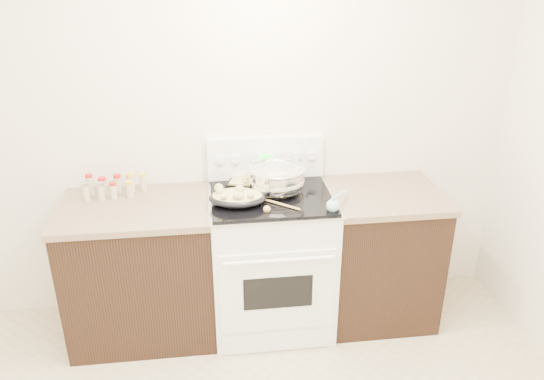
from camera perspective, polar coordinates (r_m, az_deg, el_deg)
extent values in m
cube|color=silver|center=(3.45, -6.69, 7.76)|extent=(4.00, 0.05, 2.70)
cube|color=black|center=(3.54, -13.73, -8.59)|extent=(0.90, 0.64, 0.88)
cube|color=brown|center=(3.32, -14.50, -1.89)|extent=(0.93, 0.67, 0.04)
cube|color=black|center=(3.68, 11.32, -7.01)|extent=(0.70, 0.64, 0.88)
cube|color=brown|center=(3.47, 11.93, -0.48)|extent=(0.73, 0.67, 0.04)
cube|color=white|center=(3.51, -0.10, -7.73)|extent=(0.76, 0.66, 0.92)
cube|color=white|center=(3.24, 0.65, -10.93)|extent=(0.70, 0.01, 0.55)
cube|color=black|center=(3.23, 0.67, -11.00)|extent=(0.42, 0.01, 0.22)
cylinder|color=white|center=(3.07, 0.77, -7.60)|extent=(0.65, 0.02, 0.02)
cube|color=white|center=(3.47, 0.61, -15.98)|extent=(0.70, 0.01, 0.14)
cube|color=silver|center=(3.29, -0.11, -0.82)|extent=(0.78, 0.68, 0.01)
cube|color=black|center=(3.28, -0.11, -0.63)|extent=(0.74, 0.64, 0.01)
cube|color=white|center=(3.50, -0.71, 3.56)|extent=(0.76, 0.07, 0.28)
cylinder|color=white|center=(3.43, -5.62, 3.26)|extent=(0.06, 0.02, 0.06)
cylinder|color=white|center=(3.43, -3.95, 3.34)|extent=(0.06, 0.02, 0.06)
cylinder|color=white|center=(3.48, 2.66, 3.64)|extent=(0.06, 0.02, 0.06)
cylinder|color=white|center=(3.49, 4.28, 3.71)|extent=(0.06, 0.02, 0.06)
cube|color=#19E533|center=(3.45, -0.63, 3.52)|extent=(0.09, 0.00, 0.04)
cube|color=silver|center=(3.44, -1.95, 3.46)|extent=(0.05, 0.00, 0.05)
cube|color=silver|center=(3.46, 0.69, 3.58)|extent=(0.05, 0.00, 0.05)
ellipsoid|color=silver|center=(3.30, 0.52, 0.96)|extent=(0.41, 0.41, 0.21)
cylinder|color=silver|center=(3.33, 0.51, -0.06)|extent=(0.19, 0.19, 0.01)
torus|color=silver|center=(3.27, 0.52, 2.31)|extent=(0.36, 0.36, 0.02)
cylinder|color=silver|center=(3.29, 0.52, 1.32)|extent=(0.34, 0.34, 0.12)
cylinder|color=brown|center=(3.27, 0.52, 2.12)|extent=(0.32, 0.32, 0.00)
cube|color=beige|center=(3.28, 0.64, 2.25)|extent=(0.04, 0.04, 0.03)
cube|color=beige|center=(3.39, -0.48, 3.00)|extent=(0.03, 0.03, 0.02)
cube|color=beige|center=(3.26, -0.19, 2.14)|extent=(0.04, 0.04, 0.02)
cube|color=beige|center=(3.28, -1.12, 2.29)|extent=(0.03, 0.03, 0.02)
cube|color=beige|center=(3.28, 1.58, 2.27)|extent=(0.04, 0.04, 0.03)
cube|color=beige|center=(3.18, 1.42, 1.56)|extent=(0.03, 0.03, 0.02)
cube|color=beige|center=(3.25, 0.62, 2.06)|extent=(0.03, 0.03, 0.02)
cube|color=beige|center=(3.35, 0.73, 2.75)|extent=(0.04, 0.04, 0.02)
cube|color=beige|center=(3.28, 2.75, 2.26)|extent=(0.04, 0.04, 0.02)
cube|color=beige|center=(3.29, 0.97, 2.32)|extent=(0.03, 0.03, 0.02)
cube|color=beige|center=(3.24, 1.66, 1.98)|extent=(0.04, 0.04, 0.03)
cube|color=beige|center=(3.38, -0.10, 2.94)|extent=(0.04, 0.04, 0.03)
cube|color=beige|center=(3.17, 0.64, 1.47)|extent=(0.02, 0.02, 0.02)
cube|color=beige|center=(3.33, 1.51, 2.62)|extent=(0.04, 0.04, 0.02)
ellipsoid|color=black|center=(3.15, -3.75, -0.85)|extent=(0.37, 0.28, 0.08)
ellipsoid|color=tan|center=(3.15, -3.75, -0.65)|extent=(0.33, 0.25, 0.06)
sphere|color=tan|center=(3.08, -2.32, -0.58)|extent=(0.04, 0.04, 0.04)
sphere|color=tan|center=(3.07, -5.20, -0.70)|extent=(0.04, 0.04, 0.04)
sphere|color=tan|center=(3.06, -3.76, -0.62)|extent=(0.05, 0.05, 0.05)
sphere|color=tan|center=(3.15, -3.51, 0.07)|extent=(0.05, 0.05, 0.05)
sphere|color=tan|center=(3.07, -3.44, -0.69)|extent=(0.05, 0.05, 0.05)
sphere|color=tan|center=(3.14, -5.63, -0.10)|extent=(0.05, 0.05, 0.05)
sphere|color=tan|center=(3.14, -3.52, 0.04)|extent=(0.05, 0.05, 0.05)
sphere|color=tan|center=(3.18, -5.74, 0.22)|extent=(0.06, 0.06, 0.06)
cube|color=black|center=(3.45, -1.70, 0.90)|extent=(0.41, 0.34, 0.02)
cube|color=tan|center=(3.44, -1.70, 1.08)|extent=(0.36, 0.29, 0.02)
sphere|color=tan|center=(3.46, -2.33, 1.41)|extent=(0.04, 0.04, 0.04)
sphere|color=tan|center=(3.47, -2.11, 1.55)|extent=(0.04, 0.04, 0.04)
sphere|color=tan|center=(3.43, -2.91, 1.18)|extent=(0.04, 0.04, 0.04)
sphere|color=tan|center=(3.38, -3.01, 0.85)|extent=(0.03, 0.03, 0.03)
sphere|color=tan|center=(3.48, -1.05, 1.59)|extent=(0.03, 0.03, 0.03)
sphere|color=tan|center=(3.42, -1.46, 1.14)|extent=(0.04, 0.04, 0.04)
sphere|color=tan|center=(3.47, -2.52, 1.45)|extent=(0.03, 0.03, 0.03)
sphere|color=tan|center=(3.45, -1.32, 1.38)|extent=(0.04, 0.04, 0.04)
sphere|color=tan|center=(3.46, -1.31, 1.49)|extent=(0.04, 0.04, 0.04)
sphere|color=tan|center=(3.46, -2.54, 1.45)|extent=(0.04, 0.04, 0.04)
cylinder|color=tan|center=(3.15, 0.81, -1.49)|extent=(0.23, 0.20, 0.01)
sphere|color=tan|center=(3.07, -0.55, -2.08)|extent=(0.04, 0.04, 0.04)
sphere|color=#90C7D7|center=(3.10, 6.56, -1.69)|extent=(0.08, 0.08, 0.08)
cylinder|color=#90C7D7|center=(3.18, 7.27, -0.52)|extent=(0.15, 0.22, 0.07)
cylinder|color=#BFB28C|center=(3.53, -18.97, 0.47)|extent=(0.04, 0.04, 0.11)
cylinder|color=#B21414|center=(3.50, -19.12, 1.46)|extent=(0.04, 0.04, 0.02)
cylinder|color=#BFB28C|center=(3.51, -17.73, 0.33)|extent=(0.05, 0.05, 0.09)
cylinder|color=#B21414|center=(3.49, -17.84, 1.14)|extent=(0.05, 0.05, 0.02)
cylinder|color=#BFB28C|center=(3.50, -16.22, 0.55)|extent=(0.04, 0.04, 0.10)
cylinder|color=#B21414|center=(3.48, -16.34, 1.45)|extent=(0.05, 0.05, 0.02)
cylinder|color=#BFB28C|center=(3.47, -14.92, 0.61)|extent=(0.05, 0.05, 0.11)
cylinder|color=gold|center=(3.45, -15.04, 1.61)|extent=(0.05, 0.05, 0.02)
cylinder|color=#BFB28C|center=(3.48, -13.64, 0.68)|extent=(0.04, 0.04, 0.10)
cylinder|color=gold|center=(3.45, -13.74, 1.57)|extent=(0.04, 0.04, 0.02)
cylinder|color=#BFB28C|center=(3.45, -19.36, -0.29)|extent=(0.04, 0.04, 0.10)
cylinder|color=#B2B2B7|center=(3.42, -19.50, 0.58)|extent=(0.04, 0.04, 0.02)
cylinder|color=#BFB28C|center=(3.42, -17.90, -0.26)|extent=(0.04, 0.04, 0.10)
cylinder|color=#B2B2B7|center=(3.40, -18.03, 0.62)|extent=(0.04, 0.04, 0.02)
cylinder|color=#BFB28C|center=(3.40, -16.67, -0.22)|extent=(0.04, 0.04, 0.10)
cylinder|color=#B21414|center=(3.38, -16.78, 0.66)|extent=(0.04, 0.04, 0.02)
cylinder|color=#BFB28C|center=(3.41, -15.06, -0.07)|extent=(0.04, 0.04, 0.09)
cylinder|color=gold|center=(3.39, -15.16, 0.76)|extent=(0.04, 0.04, 0.02)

